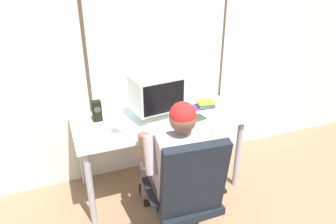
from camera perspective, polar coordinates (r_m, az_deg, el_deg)
wall_rear at (r=3.04m, az=-2.12°, el=12.35°), size 5.45×0.08×2.65m
desk at (r=2.87m, az=-1.67°, el=-2.83°), size 1.55×0.71×0.76m
office_chair at (r=2.25m, az=3.75°, el=-14.68°), size 0.59×0.59×1.03m
person_seated at (r=2.42m, az=1.46°, el=-9.70°), size 0.55×0.84×1.21m
crt_monitor at (r=2.72m, az=-2.14°, el=3.43°), size 0.46×0.34×0.40m
wine_glass at (r=2.54m, az=-9.30°, el=-1.97°), size 0.08×0.08×0.15m
desk_speaker at (r=2.79m, az=-13.12°, el=0.20°), size 0.09×0.08×0.19m
book_stack at (r=3.02m, az=6.92°, el=1.46°), size 0.21×0.15×0.08m
cd_case at (r=2.81m, az=5.41°, el=-1.08°), size 0.16×0.15×0.01m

